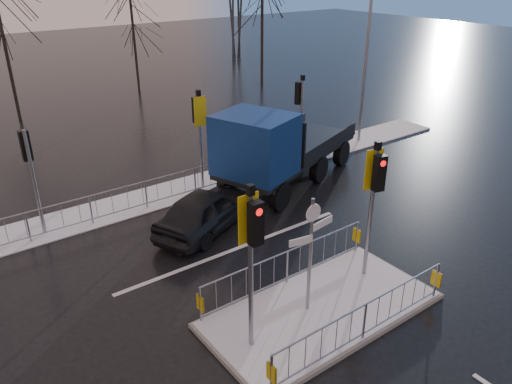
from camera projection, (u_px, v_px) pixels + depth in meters
ground at (321, 312)px, 12.66m from camera, size 120.00×120.00×0.00m
snow_verge at (165, 195)px, 18.91m from camera, size 30.00×2.00×0.04m
lane_markings at (330, 319)px, 12.42m from camera, size 8.00×11.38×0.01m
traffic_island at (321, 300)px, 12.50m from camera, size 6.00×3.04×4.15m
far_kerb_fixtures at (176, 173)px, 18.27m from camera, size 18.00×0.65×3.83m
car_far_lane at (206, 210)px, 16.28m from camera, size 4.45×3.23×1.41m
flatbed_truck at (270, 149)px, 18.48m from camera, size 7.53×4.84×3.28m
tree_far_a at (2, 30)px, 25.53m from camera, size 3.75×3.75×7.08m
tree_far_b at (133, 27)px, 31.57m from camera, size 3.25×3.25×6.14m
tree_far_c at (262, 8)px, 33.28m from camera, size 4.00×4.00×7.55m
street_lamp_right at (368, 49)px, 22.67m from camera, size 1.25×0.18×8.00m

